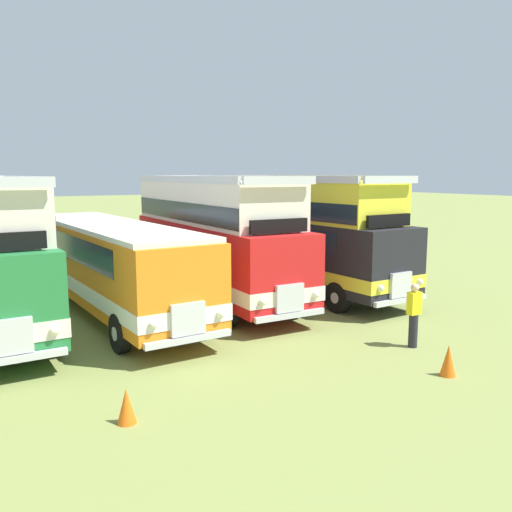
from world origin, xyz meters
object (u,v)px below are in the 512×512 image
at_px(cone_mid_row, 127,406).
at_px(bus_third_in_row, 110,260).
at_px(bus_fourth_in_row, 214,236).
at_px(marshal_person, 414,315).
at_px(bus_fifth_in_row, 302,231).
at_px(cone_near_end, 448,360).

bearing_deg(cone_mid_row, bus_third_in_row, 76.00).
relative_size(bus_fourth_in_row, marshal_person, 5.75).
xyz_separation_m(bus_third_in_row, cone_mid_row, (-2.05, -8.23, -1.42)).
relative_size(bus_fifth_in_row, marshal_person, 5.84).
xyz_separation_m(cone_near_end, marshal_person, (0.88, 1.90, 0.52)).
bearing_deg(marshal_person, cone_mid_row, -176.30).
distance_m(bus_third_in_row, bus_fifth_in_row, 7.46).
bearing_deg(cone_near_end, bus_fourth_in_row, 97.78).
relative_size(bus_third_in_row, bus_fourth_in_row, 1.17).
bearing_deg(bus_third_in_row, bus_fifth_in_row, -2.92).
distance_m(bus_fifth_in_row, marshal_person, 7.64).
bearing_deg(bus_third_in_row, cone_near_end, -62.46).
distance_m(bus_fourth_in_row, cone_mid_row, 10.12).
relative_size(bus_fourth_in_row, cone_mid_row, 14.85).
bearing_deg(bus_fifth_in_row, bus_third_in_row, 177.08).
xyz_separation_m(bus_fifth_in_row, marshal_person, (-1.54, -7.33, -1.47)).
distance_m(bus_third_in_row, cone_near_end, 10.93).
bearing_deg(bus_fifth_in_row, cone_near_end, -104.67).
height_order(bus_fifth_in_row, cone_near_end, bus_fifth_in_row).
bearing_deg(bus_third_in_row, marshal_person, -52.63).
height_order(cone_near_end, cone_mid_row, cone_near_end).
bearing_deg(cone_mid_row, cone_near_end, -11.11).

